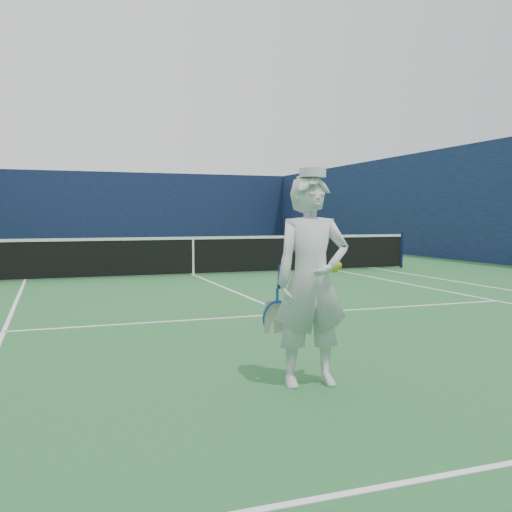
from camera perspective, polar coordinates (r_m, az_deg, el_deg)
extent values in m
plane|color=#256230|center=(15.08, -6.29, -1.89)|extent=(80.00, 80.00, 0.00)
cube|color=white|center=(26.75, -12.22, 0.61)|extent=(11.03, 0.06, 0.01)
cube|color=white|center=(17.20, 11.78, -1.22)|extent=(0.06, 23.83, 0.01)
cube|color=white|center=(14.69, -22.11, -2.31)|extent=(0.06, 23.77, 0.01)
cube|color=white|center=(16.52, 7.73, -1.38)|extent=(0.06, 23.77, 0.01)
cube|color=white|center=(21.34, -10.29, -0.20)|extent=(8.23, 0.06, 0.01)
cube|color=white|center=(9.03, 3.23, -5.81)|extent=(8.23, 0.06, 0.01)
cube|color=white|center=(15.08, -6.29, -1.88)|extent=(0.06, 12.80, 0.01)
cube|color=white|center=(26.60, -12.18, 0.60)|extent=(0.06, 0.30, 0.01)
cube|color=#0E1835|center=(32.78, -13.67, 4.69)|extent=(20.12, 0.12, 4.00)
cube|color=#101D3D|center=(19.87, 23.09, 5.00)|extent=(0.12, 36.12, 4.00)
cylinder|color=#141E4C|center=(17.65, 14.33, 0.60)|extent=(0.09, 0.09, 1.07)
cube|color=black|center=(15.04, -6.31, 0.00)|extent=(12.79, 0.02, 0.92)
cube|color=white|center=(15.01, -6.32, 1.79)|extent=(12.79, 0.04, 0.07)
cube|color=white|center=(15.04, -6.31, -0.11)|extent=(0.05, 0.03, 0.94)
imported|color=silver|center=(5.19, 5.60, -2.51)|extent=(0.74, 0.52, 1.91)
cylinder|color=white|center=(5.17, 5.68, 8.29)|extent=(0.24, 0.24, 0.08)
cube|color=white|center=(5.29, 5.19, 7.87)|extent=(0.19, 0.12, 0.02)
cylinder|color=navy|center=(5.17, 2.38, -2.12)|extent=(0.04, 0.09, 0.22)
cube|color=#2045B0|center=(5.25, 2.13, -4.01)|extent=(0.02, 0.02, 0.14)
torus|color=#2045B0|center=(5.34, 2.01, -6.09)|extent=(0.30, 0.13, 0.29)
cube|color=beige|center=(5.34, 2.01, -6.09)|extent=(0.22, 0.03, 0.30)
sphere|color=#ABCA17|center=(5.36, 7.86, -1.29)|extent=(0.07, 0.07, 0.07)
sphere|color=#ABCA17|center=(5.40, 8.23, -0.95)|extent=(0.07, 0.07, 0.07)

